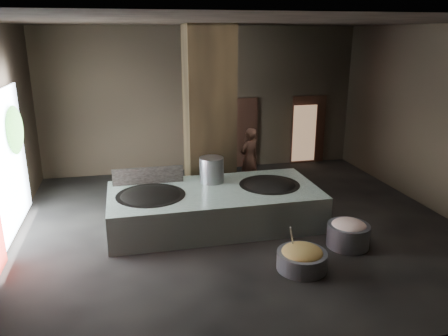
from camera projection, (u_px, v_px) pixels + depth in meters
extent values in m
cube|color=black|center=(238.00, 226.00, 10.24)|extent=(10.00, 9.00, 0.10)
cube|color=black|center=(240.00, 19.00, 8.88)|extent=(10.00, 9.00, 0.10)
cube|color=black|center=(203.00, 100.00, 13.80)|extent=(10.00, 0.10, 4.50)
cube|color=black|center=(333.00, 207.00, 5.32)|extent=(10.00, 0.10, 4.50)
cube|color=black|center=(439.00, 120.00, 10.63)|extent=(0.10, 9.00, 4.50)
cube|color=black|center=(209.00, 115.00, 11.27)|extent=(1.20, 1.20, 4.50)
cube|color=#ACBFAE|center=(214.00, 206.00, 10.15)|extent=(4.81, 2.32, 0.83)
cube|color=black|center=(214.00, 190.00, 10.04)|extent=(4.70, 2.25, 0.03)
ellipsoid|color=black|center=(151.00, 199.00, 9.70)|extent=(1.51, 1.51, 0.42)
cylinder|color=black|center=(151.00, 196.00, 9.68)|extent=(1.54, 1.54, 0.05)
ellipsoid|color=black|center=(269.00, 188.00, 10.39)|extent=(1.41, 1.41, 0.40)
cylinder|color=black|center=(269.00, 185.00, 10.37)|extent=(1.44, 1.44, 0.05)
cylinder|color=#95969C|center=(212.00, 170.00, 10.47)|extent=(0.58, 0.58, 0.63)
cube|color=black|center=(148.00, 176.00, 10.37)|extent=(1.67, 0.07, 0.42)
imported|color=#895946|center=(249.00, 158.00, 12.42)|extent=(0.75, 0.66, 1.74)
cylinder|color=slate|center=(302.00, 260.00, 8.23)|extent=(1.13, 1.13, 0.35)
ellipsoid|color=#949F4C|center=(302.00, 252.00, 8.18)|extent=(0.78, 0.78, 0.24)
cylinder|color=#95969C|center=(292.00, 240.00, 8.22)|extent=(0.25, 0.31, 0.67)
cylinder|color=slate|center=(348.00, 235.00, 9.10)|extent=(1.15, 1.15, 0.48)
ellipsoid|color=tan|center=(349.00, 226.00, 9.04)|extent=(0.72, 0.72, 0.28)
cube|color=black|center=(240.00, 134.00, 14.30)|extent=(1.18, 0.08, 2.38)
cube|color=#8C6647|center=(240.00, 135.00, 14.41)|extent=(0.86, 0.04, 2.02)
cube|color=black|center=(308.00, 131.00, 14.81)|extent=(1.18, 0.08, 2.38)
cube|color=#8C6647|center=(304.00, 133.00, 14.67)|extent=(0.80, 0.04, 1.90)
cube|color=white|center=(1.00, 170.00, 8.90)|extent=(0.04, 4.20, 3.10)
ellipsoid|color=#194714|center=(15.00, 130.00, 9.77)|extent=(0.28, 1.10, 1.10)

